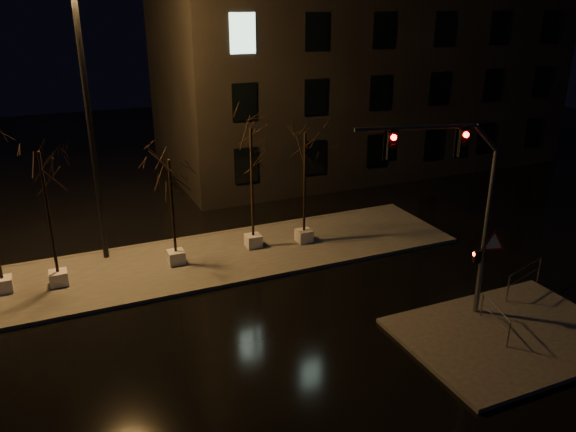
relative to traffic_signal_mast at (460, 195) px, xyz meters
name	(u,v)px	position (x,y,z in m)	size (l,w,h in m)	color
ground	(256,333)	(-6.37, 1.69, -4.47)	(90.00, 90.00, 0.00)	black
median	(206,260)	(-6.37, 7.69, -4.40)	(22.00, 5.00, 0.15)	#45433D
sidewalk_corner	(510,335)	(1.13, -1.81, -4.40)	(7.00, 5.00, 0.15)	#45433D
building	(358,47)	(7.63, 19.69, 3.03)	(25.00, 12.00, 15.00)	black
tree_1	(43,183)	(-12.09, 7.62, -0.28)	(1.80, 1.80, 5.33)	silver
tree_2	(171,184)	(-7.58, 7.69, -0.90)	(1.80, 1.80, 4.51)	silver
tree_3	(251,156)	(-4.10, 8.01, -0.24)	(1.80, 1.80, 5.38)	silver
tree_4	(305,158)	(-1.83, 7.63, -0.46)	(1.80, 1.80, 5.09)	silver
traffic_signal_mast	(460,195)	(0.00, 0.00, 0.00)	(5.23, 1.47, 6.58)	#5A5D62
streetlight_main	(87,103)	(-10.15, 9.49, 2.11)	(2.76, 0.99, 11.15)	black
guard_rail_a	(525,275)	(3.63, 0.19, -3.66)	(2.26, 0.74, 1.02)	#5A5D62
guard_rail_b	(495,315)	(0.72, -1.48, -3.74)	(0.58, 1.82, 0.90)	#5A5D62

